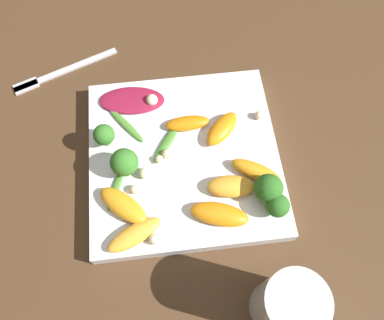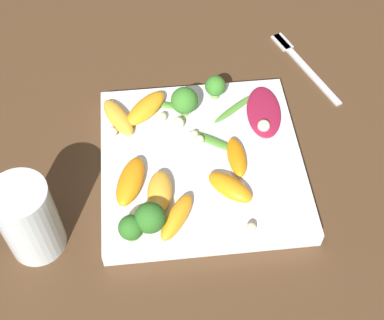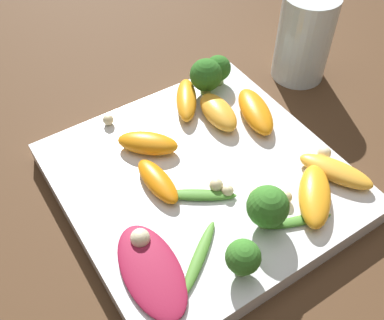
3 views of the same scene
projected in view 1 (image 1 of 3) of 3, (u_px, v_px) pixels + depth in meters
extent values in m
plane|color=#4C331E|center=(184.00, 161.00, 0.57)|extent=(2.40, 2.40, 0.00)
cube|color=white|center=(184.00, 158.00, 0.56)|extent=(0.28, 0.28, 0.03)
cylinder|color=silver|center=(286.00, 305.00, 0.43)|extent=(0.07, 0.07, 0.12)
cube|color=silver|center=(66.00, 69.00, 0.64)|extent=(0.18, 0.08, 0.01)
cube|color=silver|center=(26.00, 85.00, 0.63)|extent=(0.05, 0.03, 0.01)
ellipsoid|color=maroon|center=(132.00, 100.00, 0.58)|extent=(0.11, 0.06, 0.01)
ellipsoid|color=orange|center=(123.00, 205.00, 0.51)|extent=(0.08, 0.08, 0.02)
ellipsoid|color=#FCAD33|center=(231.00, 186.00, 0.52)|extent=(0.07, 0.04, 0.02)
ellipsoid|color=orange|center=(222.00, 129.00, 0.56)|extent=(0.07, 0.07, 0.02)
ellipsoid|color=orange|center=(256.00, 171.00, 0.53)|extent=(0.08, 0.06, 0.02)
ellipsoid|color=orange|center=(219.00, 214.00, 0.50)|extent=(0.08, 0.05, 0.02)
ellipsoid|color=orange|center=(187.00, 123.00, 0.56)|extent=(0.07, 0.03, 0.02)
ellipsoid|color=#FCAD33|center=(134.00, 235.00, 0.49)|extent=(0.08, 0.06, 0.02)
cylinder|color=#84AD5B|center=(266.00, 193.00, 0.52)|extent=(0.01, 0.01, 0.02)
sphere|color=#2D6B23|center=(269.00, 188.00, 0.50)|extent=(0.04, 0.04, 0.04)
cylinder|color=#84AD5B|center=(106.00, 140.00, 0.55)|extent=(0.01, 0.01, 0.01)
sphere|color=#387A28|center=(104.00, 135.00, 0.54)|extent=(0.03, 0.03, 0.03)
cylinder|color=#7A9E51|center=(126.00, 168.00, 0.53)|extent=(0.01, 0.01, 0.02)
sphere|color=#387A28|center=(124.00, 162.00, 0.52)|extent=(0.04, 0.04, 0.04)
cylinder|color=#84AD5B|center=(275.00, 209.00, 0.51)|extent=(0.02, 0.02, 0.01)
sphere|color=#2D6B23|center=(278.00, 206.00, 0.49)|extent=(0.03, 0.03, 0.03)
ellipsoid|color=#518E33|center=(126.00, 125.00, 0.57)|extent=(0.06, 0.07, 0.01)
ellipsoid|color=#47842D|center=(167.00, 143.00, 0.56)|extent=(0.06, 0.07, 0.01)
ellipsoid|color=#47842D|center=(116.00, 188.00, 0.53)|extent=(0.03, 0.07, 0.01)
sphere|color=beige|center=(259.00, 115.00, 0.57)|extent=(0.01, 0.01, 0.01)
sphere|color=beige|center=(145.00, 173.00, 0.53)|extent=(0.02, 0.02, 0.02)
sphere|color=beige|center=(159.00, 159.00, 0.54)|extent=(0.01, 0.01, 0.01)
sphere|color=beige|center=(134.00, 189.00, 0.52)|extent=(0.01, 0.01, 0.01)
sphere|color=beige|center=(166.00, 151.00, 0.54)|extent=(0.01, 0.01, 0.01)
sphere|color=beige|center=(154.00, 239.00, 0.49)|extent=(0.01, 0.01, 0.01)
sphere|color=beige|center=(152.00, 100.00, 0.58)|extent=(0.02, 0.02, 0.02)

